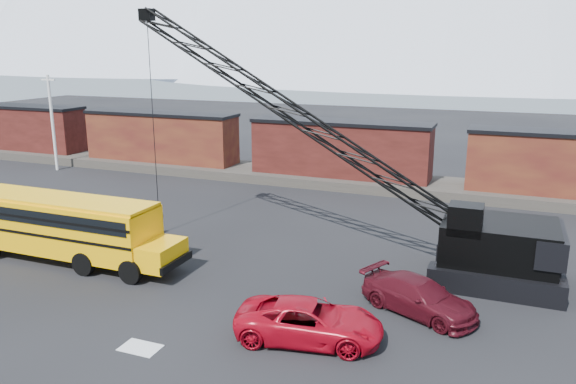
# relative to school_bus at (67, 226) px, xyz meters

# --- Properties ---
(ground) EXTENTS (160.00, 160.00, 0.00)m
(ground) POSITION_rel_school_bus_xyz_m (7.68, -1.63, -1.79)
(ground) COLOR black
(ground) RESTS_ON ground
(gravel_berm) EXTENTS (120.00, 5.00, 0.70)m
(gravel_berm) POSITION_rel_school_bus_xyz_m (7.68, 20.37, -1.44)
(gravel_berm) COLOR #4C463E
(gravel_berm) RESTS_ON ground
(boxcar_west_far) EXTENTS (13.70, 3.10, 4.17)m
(boxcar_west_far) POSITION_rel_school_bus_xyz_m (-24.32, 20.37, 0.97)
(boxcar_west_far) COLOR #501A16
(boxcar_west_far) RESTS_ON gravel_berm
(boxcar_west_near) EXTENTS (13.70, 3.10, 4.17)m
(boxcar_west_near) POSITION_rel_school_bus_xyz_m (-8.32, 20.37, 0.97)
(boxcar_west_near) COLOR #411213
(boxcar_west_near) RESTS_ON gravel_berm
(boxcar_mid) EXTENTS (13.70, 3.10, 4.17)m
(boxcar_mid) POSITION_rel_school_bus_xyz_m (7.68, 20.37, 0.97)
(boxcar_mid) COLOR #501A16
(boxcar_mid) RESTS_ON gravel_berm
(boxcar_east_near) EXTENTS (13.70, 3.10, 4.17)m
(boxcar_east_near) POSITION_rel_school_bus_xyz_m (23.68, 20.37, 0.97)
(boxcar_east_near) COLOR #411213
(boxcar_east_near) RESTS_ON gravel_berm
(utility_pole) EXTENTS (1.40, 0.24, 8.00)m
(utility_pole) POSITION_rel_school_bus_xyz_m (-16.32, 16.37, 2.36)
(utility_pole) COLOR silver
(utility_pole) RESTS_ON ground
(snow_patch) EXTENTS (1.40, 0.90, 0.02)m
(snow_patch) POSITION_rel_school_bus_xyz_m (8.18, -5.63, -1.78)
(snow_patch) COLOR silver
(snow_patch) RESTS_ON ground
(school_bus) EXTENTS (11.65, 2.65, 3.19)m
(school_bus) POSITION_rel_school_bus_xyz_m (0.00, 0.00, 0.00)
(school_bus) COLOR #FFB105
(school_bus) RESTS_ON ground
(red_pickup) EXTENTS (5.59, 3.29, 1.46)m
(red_pickup) POSITION_rel_school_bus_xyz_m (13.47, -2.90, -1.06)
(red_pickup) COLOR #B1081A
(red_pickup) RESTS_ON ground
(maroon_suv) EXTENTS (5.17, 3.80, 1.39)m
(maroon_suv) POSITION_rel_school_bus_xyz_m (16.76, 0.68, -1.10)
(maroon_suv) COLOR #450C15
(maroon_suv) RESTS_ON ground
(crawler_crane) EXTENTS (21.07, 4.20, 12.30)m
(crawler_crane) POSITION_rel_school_bus_xyz_m (11.51, 5.20, 4.29)
(crawler_crane) COLOR black
(crawler_crane) RESTS_ON ground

